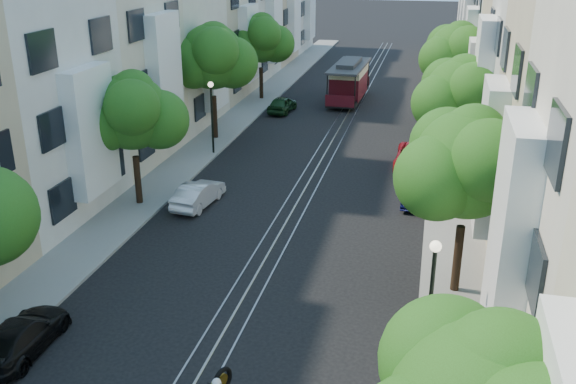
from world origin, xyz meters
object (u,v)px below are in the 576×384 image
Objects in this scene: tree_e_d at (458,54)px; tree_w_d at (261,40)px; parked_car_w_mid at (198,194)px; tree_w_b at (133,114)px; lamp_east at (432,289)px; parked_car_w_near at (21,336)px; cable_car at (349,79)px; tree_e_b at (469,167)px; parked_car_w_far at (282,104)px; parked_car_e_mid at (418,190)px; lamp_west at (212,107)px; tree_w_c at (213,58)px; tree_e_c at (462,96)px; parked_car_e_far at (414,157)px.

tree_e_d is 15.25m from tree_w_d.
tree_w_b is at bearing 18.86° from parked_car_w_mid.
lamp_east is 12.22m from parked_car_w_near.
tree_e_d is 10.36m from cable_car.
tree_e_b reaches higher than parked_car_w_far.
tree_e_d is at bearing 87.04° from parked_car_e_mid.
parked_car_w_near is at bearing -114.26° from tree_e_d.
tree_e_b is at bearing -61.93° from tree_w_d.
parked_car_e_mid is at bearing 14.50° from tree_w_b.
parked_car_w_mid is at bearing -97.33° from parked_car_w_near.
tree_e_d is at bearing -19.15° from tree_w_d.
lamp_east is 21.97m from lamp_west.
tree_e_d is 1.80× the size of parked_car_w_near.
tree_w_c is 11.66m from parked_car_w_mid.
tree_w_c is 14.19m from cable_car.
parked_car_w_near is (-11.90, -1.56, -2.29)m from lamp_east.
tree_w_c is 23.03m from parked_car_w_near.
tree_e_d is 14.45m from parked_car_e_mid.
parked_car_w_near is (1.54, -33.53, -4.05)m from tree_w_d.
tree_e_c is 0.92× the size of tree_w_c.
lamp_east is at bearing -93.44° from tree_e_c.
tree_w_b is at bearing -84.31° from parked_car_w_near.
tree_w_c is at bearing -90.00° from tree_w_d.
tree_w_d is at bearing -49.92° from parked_car_w_far.
lamp_east is 30.61m from parked_car_w_far.
parked_car_w_near is 1.09× the size of parked_car_w_far.
tree_e_d is at bearing 49.73° from tree_w_b.
lamp_west is 0.56× the size of cable_car.
parked_car_e_far reaches higher than parked_car_e_mid.
tree_e_c and tree_w_d have the same top height.
tree_w_b is 22.00m from tree_w_d.
parked_car_w_far is (2.46, 7.51, -4.48)m from tree_w_c.
parked_car_w_mid is at bearing -139.53° from parked_car_e_far.
tree_w_c is at bearing 152.78° from parked_car_e_mid.
tree_e_d is at bearing 22.62° from tree_w_c.
tree_e_c reaches higher than lamp_east.
tree_w_b is at bearing 143.42° from lamp_east.
tree_e_b is 26.70m from parked_car_w_far.
parked_car_w_near is 1.08× the size of parked_car_w_mid.
lamp_west is 13.00m from parked_car_e_mid.
parked_car_e_far is (12.31, -13.67, -4.00)m from tree_w_d.
tree_e_c reaches higher than parked_car_e_mid.
lamp_east is at bearing -84.85° from parked_car_e_far.
tree_w_d is 1.57× the size of lamp_west.
parked_car_w_far is (-10.98, 28.49, -2.25)m from lamp_east.
parked_car_w_far is (-9.86, 10.19, -0.01)m from parked_car_e_far.
tree_w_b is at bearing 87.39° from parked_car_w_far.
tree_w_c is 25.01m from lamp_east.
parked_car_w_mid is (-3.95, -22.50, -1.10)m from cable_car.
tree_w_b reaches higher than lamp_east.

